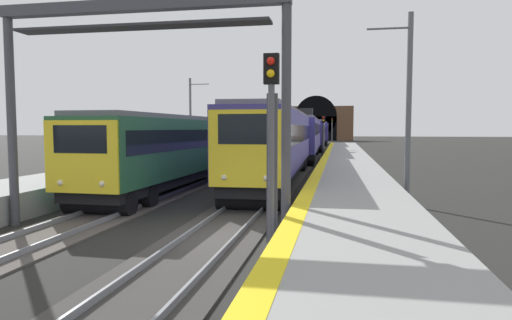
% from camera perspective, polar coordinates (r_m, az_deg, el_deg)
% --- Properties ---
extents(ground_plane, '(320.00, 320.00, 0.00)m').
position_cam_1_polar(ground_plane, '(12.96, -5.58, -10.04)').
color(ground_plane, black).
extents(platform_right, '(112.00, 3.60, 0.97)m').
position_cam_1_polar(platform_right, '(12.37, 12.78, -8.49)').
color(platform_right, gray).
rests_on(platform_right, ground_plane).
extents(platform_right_edge_strip, '(112.00, 0.50, 0.01)m').
position_cam_1_polar(platform_right_edge_strip, '(12.31, 5.54, -6.13)').
color(platform_right_edge_strip, yellow).
rests_on(platform_right_edge_strip, platform_right).
extents(track_main_line, '(160.00, 2.74, 0.21)m').
position_cam_1_polar(track_main_line, '(12.95, -5.58, -9.86)').
color(track_main_line, '#383533').
rests_on(track_main_line, ground_plane).
extents(track_adjacent_line, '(160.00, 2.68, 0.21)m').
position_cam_1_polar(track_adjacent_line, '(14.99, -23.75, -8.26)').
color(track_adjacent_line, '#4C4742').
rests_on(track_adjacent_line, ground_plane).
extents(train_main_approaching, '(79.42, 3.21, 5.11)m').
position_cam_1_polar(train_main_approaching, '(55.08, 6.93, 3.30)').
color(train_main_approaching, navy).
rests_on(train_main_approaching, ground_plane).
extents(train_adjacent_platform, '(57.69, 3.34, 3.77)m').
position_cam_1_polar(train_adjacent_platform, '(43.17, -0.55, 2.77)').
color(train_adjacent_platform, '#235638').
rests_on(train_adjacent_platform, ground_plane).
extents(railway_signal_near, '(0.39, 0.38, 4.99)m').
position_cam_1_polar(railway_signal_near, '(11.23, 1.97, 2.95)').
color(railway_signal_near, '#4C4C54').
rests_on(railway_signal_near, ground_plane).
extents(railway_signal_mid, '(0.39, 0.38, 4.44)m').
position_cam_1_polar(railway_signal_mid, '(47.36, 8.56, 3.42)').
color(railway_signal_mid, '#4C4C54').
rests_on(railway_signal_mid, ground_plane).
extents(railway_signal_far, '(0.39, 0.38, 5.37)m').
position_cam_1_polar(railway_signal_far, '(100.91, 9.65, 4.03)').
color(railway_signal_far, '#4C4C54').
rests_on(railway_signal_far, ground_plane).
extents(overhead_signal_gantry, '(0.70, 9.12, 6.97)m').
position_cam_1_polar(overhead_signal_gantry, '(14.19, -14.60, 12.71)').
color(overhead_signal_gantry, '#3F3F47').
rests_on(overhead_signal_gantry, ground_plane).
extents(tunnel_portal, '(2.94, 18.45, 11.20)m').
position_cam_1_polar(tunnel_portal, '(114.66, 7.64, 4.65)').
color(tunnel_portal, brown).
rests_on(tunnel_portal, ground_plane).
extents(catenary_mast_near, '(0.22, 2.05, 8.04)m').
position_cam_1_polar(catenary_mast_near, '(44.98, -8.30, 5.29)').
color(catenary_mast_near, '#595B60').
rests_on(catenary_mast_near, ground_plane).
extents(catenary_mast_far, '(0.22, 1.80, 7.72)m').
position_cam_1_polar(catenary_mast_far, '(19.06, 18.76, 6.27)').
color(catenary_mast_far, '#595B60').
rests_on(catenary_mast_far, ground_plane).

